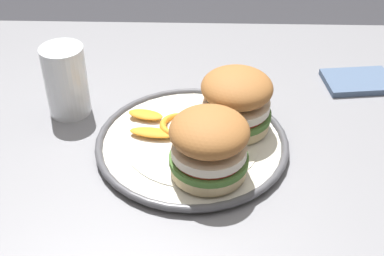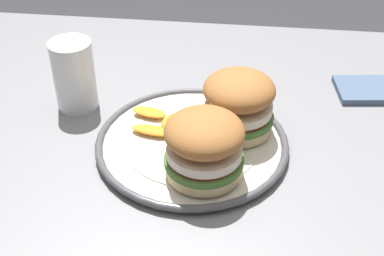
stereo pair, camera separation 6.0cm
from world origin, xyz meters
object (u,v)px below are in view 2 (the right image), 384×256
(dinner_plate, at_px, (192,143))
(drinking_glass, at_px, (75,79))
(sandwich_half_left, at_px, (238,102))
(dining_table, at_px, (224,189))
(sandwich_half_right, at_px, (204,145))

(dinner_plate, bearing_deg, drinking_glass, -24.10)
(dinner_plate, xyz_separation_m, drinking_glass, (0.22, -0.10, 0.05))
(dinner_plate, relative_size, sandwich_half_left, 2.11)
(dining_table, bearing_deg, drinking_glass, -16.52)
(sandwich_half_right, bearing_deg, sandwich_half_left, -110.57)
(dining_table, xyz_separation_m, drinking_glass, (0.27, -0.08, 0.16))
(dinner_plate, bearing_deg, dining_table, -162.81)
(dining_table, relative_size, sandwich_half_right, 9.12)
(sandwich_half_left, relative_size, sandwich_half_right, 1.09)
(dining_table, height_order, drinking_glass, drinking_glass)
(sandwich_half_right, bearing_deg, dining_table, -106.68)
(drinking_glass, bearing_deg, sandwich_half_right, 144.70)
(dining_table, bearing_deg, sandwich_half_left, -124.34)
(dining_table, distance_m, drinking_glass, 0.32)
(dinner_plate, distance_m, sandwich_half_right, 0.10)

